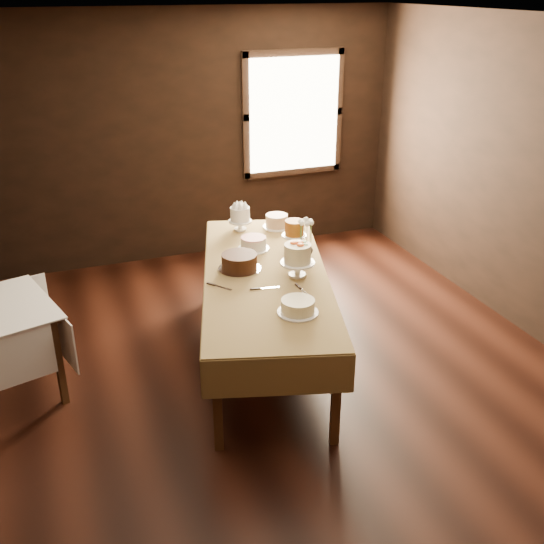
# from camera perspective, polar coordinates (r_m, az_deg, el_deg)

# --- Properties ---
(floor) EXTENTS (5.00, 6.00, 0.01)m
(floor) POSITION_cam_1_polar(r_m,az_deg,el_deg) (5.29, 0.77, -10.25)
(floor) COLOR black
(floor) RESTS_ON ground
(ceiling) EXTENTS (5.00, 6.00, 0.01)m
(ceiling) POSITION_cam_1_polar(r_m,az_deg,el_deg) (4.34, 1.00, 21.67)
(ceiling) COLOR beige
(ceiling) RESTS_ON wall_back
(wall_back) EXTENTS (5.00, 0.02, 2.80)m
(wall_back) POSITION_cam_1_polar(r_m,az_deg,el_deg) (7.39, -7.79, 11.75)
(wall_back) COLOR black
(wall_back) RESTS_ON ground
(window) EXTENTS (1.10, 0.05, 1.30)m
(window) POSITION_cam_1_polar(r_m,az_deg,el_deg) (7.68, 1.98, 13.97)
(window) COLOR #FFEABF
(window) RESTS_ON wall_back
(display_table) EXTENTS (1.70, 2.78, 0.81)m
(display_table) POSITION_cam_1_polar(r_m,az_deg,el_deg) (5.33, -0.58, -0.67)
(display_table) COLOR #3F2614
(display_table) RESTS_ON ground
(cake_meringue) EXTENTS (0.25, 0.25, 0.24)m
(cake_meringue) POSITION_cam_1_polar(r_m,az_deg,el_deg) (6.20, -2.88, 4.75)
(cake_meringue) COLOR white
(cake_meringue) RESTS_ON display_table
(cake_speckled) EXTENTS (0.28, 0.28, 0.13)m
(cake_speckled) POSITION_cam_1_polar(r_m,az_deg,el_deg) (6.28, 0.43, 4.57)
(cake_speckled) COLOR white
(cake_speckled) RESTS_ON display_table
(cake_lattice) EXTENTS (0.29, 0.29, 0.11)m
(cake_lattice) POSITION_cam_1_polar(r_m,az_deg,el_deg) (5.76, -1.68, 2.53)
(cake_lattice) COLOR white
(cake_lattice) RESTS_ON display_table
(cake_caramel) EXTENTS (0.24, 0.24, 0.27)m
(cake_caramel) POSITION_cam_1_polar(r_m,az_deg,el_deg) (5.79, 2.02, 3.32)
(cake_caramel) COLOR white
(cake_caramel) RESTS_ON display_table
(cake_chocolate) EXTENTS (0.38, 0.38, 0.14)m
(cake_chocolate) POSITION_cam_1_polar(r_m,az_deg,el_deg) (5.35, -2.95, 0.88)
(cake_chocolate) COLOR silver
(cake_chocolate) RESTS_ON display_table
(cake_flowers) EXTENTS (0.29, 0.29, 0.29)m
(cake_flowers) POSITION_cam_1_polar(r_m,az_deg,el_deg) (5.21, 2.30, 0.92)
(cake_flowers) COLOR white
(cake_flowers) RESTS_ON display_table
(cake_cream) EXTENTS (0.31, 0.31, 0.11)m
(cake_cream) POSITION_cam_1_polar(r_m,az_deg,el_deg) (4.66, 2.34, -3.15)
(cake_cream) COLOR white
(cake_cream) RESTS_ON display_table
(cake_server_a) EXTENTS (0.24, 0.06, 0.01)m
(cake_server_a) POSITION_cam_1_polar(r_m,az_deg,el_deg) (5.05, -0.15, -1.41)
(cake_server_a) COLOR silver
(cake_server_a) RESTS_ON display_table
(cake_server_b) EXTENTS (0.04, 0.24, 0.01)m
(cake_server_b) POSITION_cam_1_polar(r_m,az_deg,el_deg) (4.97, 2.96, -1.87)
(cake_server_b) COLOR silver
(cake_server_b) RESTS_ON display_table
(cake_server_c) EXTENTS (0.05, 0.24, 0.01)m
(cake_server_c) POSITION_cam_1_polar(r_m,az_deg,el_deg) (5.60, -1.85, 1.33)
(cake_server_c) COLOR silver
(cake_server_c) RESTS_ON display_table
(cake_server_d) EXTENTS (0.22, 0.15, 0.01)m
(cake_server_d) POSITION_cam_1_polar(r_m,az_deg,el_deg) (5.57, 2.37, 1.18)
(cake_server_d) COLOR silver
(cake_server_d) RESTS_ON display_table
(cake_server_e) EXTENTS (0.17, 0.20, 0.01)m
(cake_server_e) POSITION_cam_1_polar(r_m,az_deg,el_deg) (5.06, -4.36, -1.43)
(cake_server_e) COLOR silver
(cake_server_e) RESTS_ON display_table
(flower_vase) EXTENTS (0.18, 0.18, 0.14)m
(flower_vase) POSITION_cam_1_polar(r_m,az_deg,el_deg) (5.62, 3.03, 2.10)
(flower_vase) COLOR #2D2823
(flower_vase) RESTS_ON display_table
(flower_bouquet) EXTENTS (0.14, 0.14, 0.20)m
(flower_bouquet) POSITION_cam_1_polar(r_m,az_deg,el_deg) (5.55, 3.07, 3.91)
(flower_bouquet) COLOR white
(flower_bouquet) RESTS_ON flower_vase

